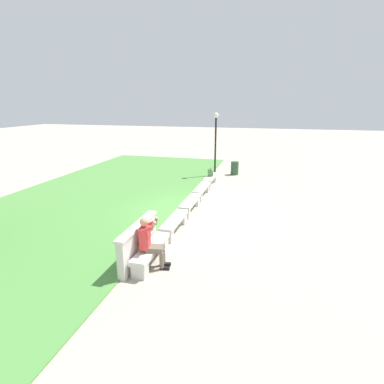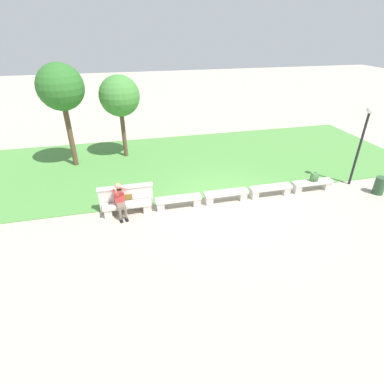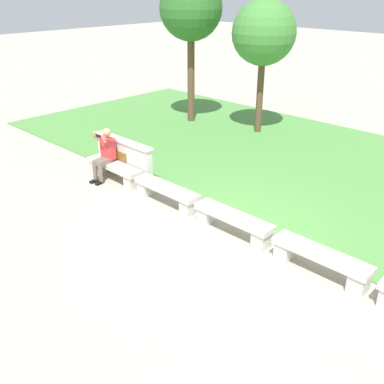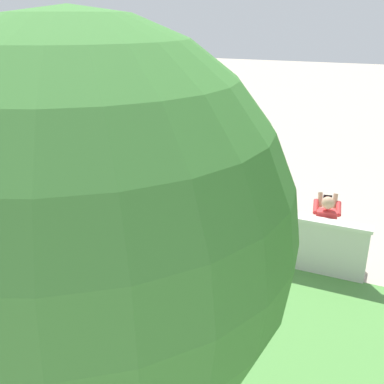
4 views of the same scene
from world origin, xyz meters
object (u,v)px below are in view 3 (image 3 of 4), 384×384
Objects in this scene: bench_near at (166,192)px; tree_left_background at (264,34)px; bench_mid at (233,221)px; person_photographer at (105,152)px; bench_far at (321,259)px; tree_behind_wall at (191,10)px; bench_main at (114,169)px.

bench_near is 0.43× the size of tree_left_background.
person_photographer reaches higher than bench_mid.
tree_behind_wall is (-8.21, 5.23, 3.50)m from bench_far.
bench_main is 5.87m from bench_far.
bench_main is 3.91m from bench_mid.
bench_mid is 1.96m from bench_far.
bench_far is at bearing 0.00° from bench_near.
bench_far is (3.91, 0.00, 0.00)m from bench_near.
bench_near is 1.00× the size of bench_mid.
person_photographer is at bearing -161.81° from bench_main.
bench_far is at bearing -32.49° from tree_behind_wall.
bench_far is 0.43× the size of tree_left_background.
bench_mid is 0.37× the size of tree_behind_wall.
tree_left_background is (-3.71, 5.85, 2.89)m from bench_mid.
bench_main is 6.71m from tree_behind_wall.
person_photographer is at bearing -179.28° from bench_far.
tree_left_background is (0.21, 5.85, 2.89)m from bench_main.
bench_near is at bearing 180.00° from bench_far.
bench_mid is 7.50m from tree_left_background.
bench_mid is at bearing 0.00° from bench_main.
bench_near is at bearing 2.00° from person_photographer.
person_photographer is (-2.19, -0.08, 0.44)m from bench_near.
bench_main is at bearing -92.04° from tree_left_background.
bench_near is at bearing 0.00° from bench_main.
bench_far is (5.87, 0.00, 0.00)m from bench_main.
tree_behind_wall is at bearing 140.10° from bench_mid.
bench_main is 1.36× the size of person_photographer.
bench_mid is 1.00× the size of bench_far.
bench_mid is 0.43× the size of tree_left_background.
bench_mid is (1.96, 0.00, 0.00)m from bench_near.
bench_main is 1.96m from bench_near.
bench_near and bench_far have the same top height.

